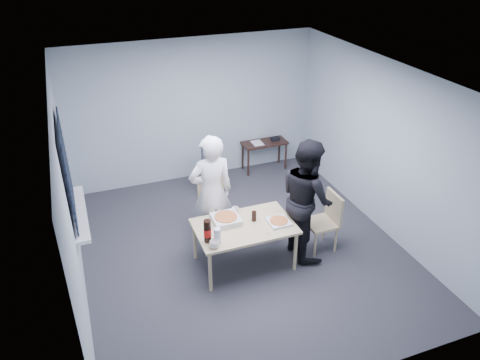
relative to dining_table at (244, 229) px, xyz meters
name	(u,v)px	position (x,y,z in m)	size (l,w,h in m)	color
room	(69,177)	(-2.10, 0.72, 0.85)	(5.00, 5.00, 5.00)	#2C2B30
dining_table	(244,229)	(0.00, 0.00, 0.00)	(1.34, 0.85, 0.65)	tan
chair_far	(213,200)	(-0.13, 1.00, -0.08)	(0.42, 0.42, 0.89)	tan
chair_right	(327,217)	(1.27, -0.04, -0.08)	(0.42, 0.42, 0.89)	tan
person_white	(211,193)	(-0.27, 0.61, 0.29)	(0.65, 0.42, 1.77)	silver
person_black	(306,198)	(0.93, 0.00, 0.29)	(0.86, 0.47, 1.77)	black
side_table	(264,146)	(1.42, 2.60, -0.10)	(0.86, 0.38, 0.58)	black
stool	(211,172)	(0.18, 2.06, -0.17)	(0.38, 0.38, 0.53)	black
backpack	(211,156)	(0.18, 2.05, 0.14)	(0.30, 0.22, 0.42)	slate
pizza_box_a	(226,219)	(-0.20, 0.17, 0.10)	(0.37, 0.37, 0.09)	silver
pizza_box_b	(279,221)	(0.47, -0.11, 0.08)	(0.29, 0.29, 0.04)	silver
mug_a	(214,244)	(-0.53, -0.32, 0.11)	(0.12, 0.12, 0.10)	white
mug_b	(235,211)	(-0.01, 0.32, 0.11)	(0.10, 0.10, 0.09)	white
cola_glass	(254,216)	(0.17, 0.06, 0.13)	(0.07, 0.07, 0.15)	black
soda_bottle	(207,232)	(-0.57, -0.17, 0.21)	(0.10, 0.10, 0.32)	black
plastic_cups	(217,236)	(-0.46, -0.24, 0.17)	(0.09, 0.09, 0.22)	silver
rubber_band	(268,234)	(0.22, -0.30, 0.06)	(0.06, 0.06, 0.00)	red
papers	(257,143)	(1.27, 2.60, -0.01)	(0.20, 0.27, 0.00)	white
black_box	(275,139)	(1.64, 2.60, 0.02)	(0.16, 0.11, 0.07)	black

